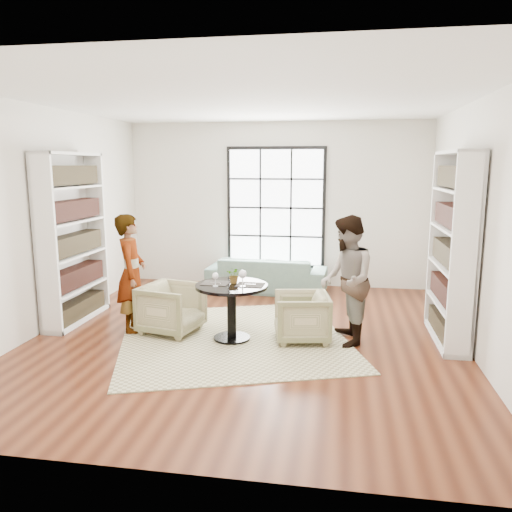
% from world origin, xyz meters
% --- Properties ---
extents(ground, '(6.00, 6.00, 0.00)m').
position_xyz_m(ground, '(0.00, 0.00, 0.00)').
color(ground, '#612D17').
extents(room_shell, '(6.00, 6.01, 6.00)m').
position_xyz_m(room_shell, '(0.00, 0.54, 1.26)').
color(room_shell, silver).
rests_on(room_shell, ground).
extents(rug, '(3.60, 3.60, 0.01)m').
position_xyz_m(rug, '(-0.16, -0.10, 0.01)').
color(rug, '#C1BB90').
rests_on(rug, ground).
extents(pedestal_table, '(0.92, 0.92, 0.73)m').
position_xyz_m(pedestal_table, '(-0.17, -0.15, 0.53)').
color(pedestal_table, black).
rests_on(pedestal_table, ground).
extents(sofa, '(2.13, 0.91, 0.61)m').
position_xyz_m(sofa, '(-0.08, 2.45, 0.31)').
color(sofa, gray).
rests_on(sofa, ground).
extents(armchair_left, '(0.87, 0.86, 0.67)m').
position_xyz_m(armchair_left, '(-1.02, -0.00, 0.33)').
color(armchair_left, tan).
rests_on(armchair_left, ground).
extents(armchair_right, '(0.79, 0.78, 0.62)m').
position_xyz_m(armchair_right, '(0.72, -0.03, 0.31)').
color(armchair_right, '#C5B48C').
rests_on(armchair_right, ground).
extents(person_left, '(0.51, 0.66, 1.59)m').
position_xyz_m(person_left, '(-1.57, -0.00, 0.80)').
color(person_left, gray).
rests_on(person_left, ground).
extents(person_right, '(0.71, 0.86, 1.62)m').
position_xyz_m(person_right, '(1.27, -0.03, 0.81)').
color(person_right, gray).
rests_on(person_right, ground).
extents(placemat_left, '(0.35, 0.27, 0.01)m').
position_xyz_m(placemat_left, '(-0.38, -0.13, 0.74)').
color(placemat_left, black).
rests_on(placemat_left, pedestal_table).
extents(placemat_right, '(0.35, 0.27, 0.01)m').
position_xyz_m(placemat_right, '(0.07, -0.15, 0.74)').
color(placemat_right, black).
rests_on(placemat_right, pedestal_table).
extents(cutlery_left, '(0.15, 0.22, 0.01)m').
position_xyz_m(cutlery_left, '(-0.38, -0.13, 0.75)').
color(cutlery_left, silver).
rests_on(cutlery_left, placemat_left).
extents(cutlery_right, '(0.15, 0.22, 0.01)m').
position_xyz_m(cutlery_right, '(0.07, -0.15, 0.75)').
color(cutlery_right, silver).
rests_on(cutlery_right, placemat_right).
extents(wine_glass_left, '(0.08, 0.08, 0.18)m').
position_xyz_m(wine_glass_left, '(-0.34, -0.28, 0.86)').
color(wine_glass_left, silver).
rests_on(wine_glass_left, pedestal_table).
extents(wine_glass_right, '(0.10, 0.10, 0.22)m').
position_xyz_m(wine_glass_right, '(-0.01, -0.25, 0.89)').
color(wine_glass_right, silver).
rests_on(wine_glass_right, pedestal_table).
extents(flower_centerpiece, '(0.23, 0.21, 0.21)m').
position_xyz_m(flower_centerpiece, '(-0.14, -0.08, 0.84)').
color(flower_centerpiece, gray).
rests_on(flower_centerpiece, pedestal_table).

